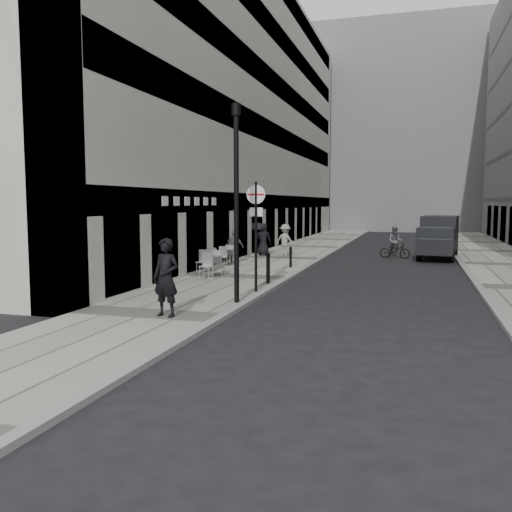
{
  "coord_description": "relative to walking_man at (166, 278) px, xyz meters",
  "views": [
    {
      "loc": [
        4.79,
        -10.05,
        3.03
      ],
      "look_at": [
        0.09,
        5.88,
        1.4
      ],
      "focal_mm": 38.0,
      "sensor_mm": 36.0,
      "label": 1
    }
  ],
  "objects": [
    {
      "name": "ground",
      "position": [
        1.3,
        -2.46,
        -1.13
      ],
      "size": [
        120.0,
        120.0,
        0.0
      ],
      "primitive_type": "plane",
      "color": "black",
      "rests_on": "ground"
    },
    {
      "name": "sidewalk",
      "position": [
        -0.7,
        15.54,
        -1.07
      ],
      "size": [
        4.0,
        60.0,
        0.12
      ],
      "primitive_type": "cube",
      "color": "#ACA89B",
      "rests_on": "ground"
    },
    {
      "name": "far_sidewalk",
      "position": [
        10.3,
        15.54,
        -1.07
      ],
      "size": [
        4.0,
        60.0,
        0.12
      ],
      "primitive_type": "cube",
      "color": "#ACA89B",
      "rests_on": "ground"
    },
    {
      "name": "building_left",
      "position": [
        -4.7,
        22.04,
        7.87
      ],
      "size": [
        4.0,
        45.0,
        18.0
      ],
      "primitive_type": "cube",
      "color": "beige",
      "rests_on": "ground"
    },
    {
      "name": "building_far",
      "position": [
        2.8,
        53.54,
        9.87
      ],
      "size": [
        24.0,
        16.0,
        22.0
      ],
      "primitive_type": "cube",
      "color": "slate",
      "rests_on": "ground"
    },
    {
      "name": "walking_man",
      "position": [
        0.0,
        0.0,
        0.0
      ],
      "size": [
        0.81,
        0.61,
        2.02
      ],
      "primitive_type": "imported",
      "rotation": [
        0.0,
        0.0,
        -0.18
      ],
      "color": "black",
      "rests_on": "sidewalk"
    },
    {
      "name": "sign_post",
      "position": [
        1.1,
        4.4,
        1.29
      ],
      "size": [
        0.62,
        0.1,
        3.59
      ],
      "rotation": [
        0.0,
        0.0,
        0.04
      ],
      "color": "black",
      "rests_on": "sidewalk"
    },
    {
      "name": "lamppost",
      "position": [
        1.1,
        2.4,
        2.17
      ],
      "size": [
        0.26,
        0.26,
        5.72
      ],
      "color": "black",
      "rests_on": "sidewalk"
    },
    {
      "name": "bollard_near",
      "position": [
        0.7,
        11.31,
        -0.57
      ],
      "size": [
        0.12,
        0.12,
        0.88
      ],
      "primitive_type": "cylinder",
      "color": "black",
      "rests_on": "sidewalk"
    },
    {
      "name": "bollard_far",
      "position": [
        1.01,
        6.27,
        -0.49
      ],
      "size": [
        0.14,
        0.14,
        1.03
      ],
      "primitive_type": "cylinder",
      "color": "black",
      "rests_on": "sidewalk"
    },
    {
      "name": "panel_van",
      "position": [
        7.32,
        18.47,
        0.18
      ],
      "size": [
        2.37,
        5.1,
        2.32
      ],
      "rotation": [
        0.0,
        0.0,
        -0.11
      ],
      "color": "black",
      "rests_on": "ground"
    },
    {
      "name": "cyclist",
      "position": [
        5.04,
        18.09,
        -0.45
      ],
      "size": [
        1.66,
        0.71,
        1.75
      ],
      "rotation": [
        0.0,
        0.0,
        -0.09
      ],
      "color": "black",
      "rests_on": "ground"
    },
    {
      "name": "pedestrian_a",
      "position": [
        -2.3,
        12.23,
        -0.21
      ],
      "size": [
        0.96,
        0.44,
        1.6
      ],
      "primitive_type": "imported",
      "rotation": [
        0.0,
        0.0,
        3.08
      ],
      "color": "slate",
      "rests_on": "sidewalk"
    },
    {
      "name": "pedestrian_b",
      "position": [
        -0.7,
        16.16,
        -0.13
      ],
      "size": [
        1.28,
        0.95,
        1.76
      ],
      "primitive_type": "imported",
      "rotation": [
        0.0,
        0.0,
        2.85
      ],
      "color": "gray",
      "rests_on": "sidewalk"
    },
    {
      "name": "pedestrian_c",
      "position": [
        -2.0,
        16.37,
        -0.11
      ],
      "size": [
        0.9,
        0.61,
        1.8
      ],
      "primitive_type": "imported",
      "rotation": [
        0.0,
        0.0,
        3.18
      ],
      "color": "black",
      "rests_on": "sidewalk"
    },
    {
      "name": "cafe_table_near",
      "position": [
        -2.3,
        11.09,
        -0.54
      ],
      "size": [
        0.72,
        1.64,
        0.93
      ],
      "color": "silver",
      "rests_on": "sidewalk"
    },
    {
      "name": "cafe_table_mid",
      "position": [
        -2.3,
        8.74,
        -0.51
      ],
      "size": [
        0.76,
        1.72,
        0.98
      ],
      "color": "#B0B0B2",
      "rests_on": "sidewalk"
    },
    {
      "name": "cafe_table_far",
      "position": [
        -1.5,
        7.19,
        -0.49
      ],
      "size": [
        0.8,
        1.8,
        1.03
      ],
      "color": "silver",
      "rests_on": "sidewalk"
    }
  ]
}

